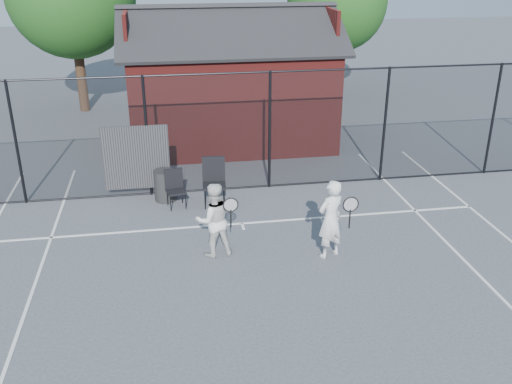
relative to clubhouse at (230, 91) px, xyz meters
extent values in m
plane|color=#404349|center=(-0.50, -9.00, -1.61)|extent=(80.00, 80.00, 0.00)
cube|color=silver|center=(-0.50, -6.00, -1.60)|extent=(11.00, 0.06, 0.01)
cube|color=silver|center=(-0.50, -6.15, -1.60)|extent=(0.06, 0.30, 0.01)
cylinder|color=black|center=(-5.50, -4.00, -0.11)|extent=(0.07, 0.07, 3.00)
cylinder|color=black|center=(-2.50, -4.00, -0.11)|extent=(0.07, 0.07, 3.00)
cylinder|color=black|center=(0.50, -4.00, -0.11)|extent=(0.07, 0.07, 3.00)
cylinder|color=black|center=(3.50, -4.00, -0.11)|extent=(0.07, 0.07, 3.00)
cylinder|color=black|center=(6.50, -4.00, -0.11)|extent=(0.07, 0.07, 3.00)
cylinder|color=black|center=(-0.50, -4.00, 1.36)|extent=(22.00, 0.04, 0.04)
cylinder|color=black|center=(-0.50, -4.00, -1.58)|extent=(22.00, 0.04, 0.04)
cube|color=black|center=(-0.50, -4.00, -0.11)|extent=(22.00, 3.00, 0.01)
cube|color=black|center=(-2.80, -4.02, -0.61)|extent=(1.60, 0.04, 1.60)
cube|color=maroon|center=(0.00, 0.00, -0.11)|extent=(6.00, 4.00, 3.00)
cube|color=black|center=(0.00, -1.00, 1.92)|extent=(6.50, 2.36, 1.32)
cube|color=black|center=(0.00, 1.00, 1.92)|extent=(6.50, 2.36, 1.32)
cube|color=maroon|center=(-2.95, 0.00, 1.92)|extent=(0.10, 2.80, 1.06)
cube|color=maroon|center=(2.95, 0.00, 1.92)|extent=(0.10, 2.80, 1.06)
cylinder|color=black|center=(-5.00, 4.50, -0.35)|extent=(0.36, 0.36, 2.52)
cylinder|color=black|center=(5.00, 5.50, -0.49)|extent=(0.36, 0.36, 2.23)
sphere|color=#1D4614|center=(5.00, 5.50, 2.11)|extent=(3.97, 3.97, 3.97)
imported|color=silver|center=(1.02, -7.71, -0.79)|extent=(0.70, 0.60, 1.63)
torus|color=black|center=(1.29, -8.04, -0.35)|extent=(0.32, 0.03, 0.32)
cylinder|color=black|center=(1.29, -8.04, -0.65)|extent=(0.03, 0.03, 0.39)
imported|color=silver|center=(-1.24, -7.27, -0.84)|extent=(0.83, 0.69, 1.54)
torus|color=black|center=(-0.93, -7.58, -0.40)|extent=(0.30, 0.02, 0.30)
cylinder|color=black|center=(-0.93, -7.58, -0.68)|extent=(0.03, 0.03, 0.37)
cube|color=black|center=(-1.90, -4.87, -1.16)|extent=(0.51, 0.52, 0.90)
cube|color=black|center=(-1.00, -4.90, -1.04)|extent=(0.59, 0.61, 1.13)
cylinder|color=#252525|center=(-2.15, -4.40, -1.22)|extent=(0.63, 0.63, 0.77)
camera|label=1|loc=(-2.07, -17.35, 4.10)|focal=40.00mm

